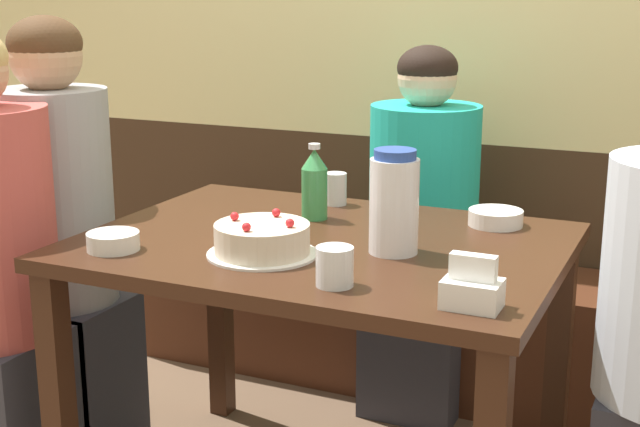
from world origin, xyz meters
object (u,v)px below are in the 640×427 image
bowl_rice_small (113,241)px  person_dark_striped (422,242)px  water_pitcher (394,203)px  glass_water_tall (336,189)px  bench_seat (423,325)px  soju_bottle (314,184)px  napkin_holder (472,288)px  birthday_cake (262,240)px  bowl_soup_white (496,218)px  person_grey_tee (60,251)px  glass_tumbler_short (335,266)px

bowl_rice_small → person_dark_striped: person_dark_striped is taller
water_pitcher → glass_water_tall: (-0.30, 0.37, -0.07)m
bench_seat → soju_bottle: bearing=-98.7°
bench_seat → napkin_holder: size_ratio=18.68×
bowl_rice_small → birthday_cake: bearing=17.6°
bowl_soup_white → water_pitcher: bearing=-115.3°
person_grey_tee → glass_tumbler_short: bearing=-18.1°
bench_seat → person_grey_tee: bearing=-135.8°
glass_water_tall → person_dark_striped: bearing=66.9°
glass_tumbler_short → person_dark_striped: bearing=97.4°
napkin_holder → glass_water_tall: 0.86m
napkin_holder → person_grey_tee: (-1.28, 0.33, -0.18)m
birthday_cake → bowl_soup_white: (0.42, 0.47, -0.02)m
bowl_rice_small → person_grey_tee: (-0.42, 0.30, -0.16)m
soju_bottle → glass_water_tall: 0.17m
napkin_holder → person_grey_tee: person_grey_tee is taller
soju_bottle → napkin_holder: 0.73m
water_pitcher → bowl_soup_white: 0.38m
napkin_holder → bowl_rice_small: bearing=177.9°
person_grey_tee → person_dark_striped: size_ratio=1.08×
soju_bottle → person_grey_tee: (-0.73, -0.15, -0.23)m
soju_bottle → person_dark_striped: (0.14, 0.51, -0.28)m
glass_water_tall → person_dark_striped: (0.15, 0.34, -0.23)m
bowl_rice_small → person_dark_striped: bearing=65.5°
bench_seat → person_grey_tee: size_ratio=1.64×
bowl_rice_small → glass_tumbler_short: (0.57, -0.02, 0.02)m
birthday_cake → person_dark_striped: person_dark_striped is taller
bench_seat → birthday_cake: size_ratio=8.14×
soju_bottle → person_grey_tee: person_grey_tee is taller
birthday_cake → person_grey_tee: (-0.76, 0.20, -0.17)m
water_pitcher → bowl_soup_white: size_ratio=1.73×
napkin_holder → glass_water_tall: bearing=130.9°
soju_bottle → glass_water_tall: soju_bottle is taller
bench_seat → glass_water_tall: 0.76m
water_pitcher → bowl_rice_small: size_ratio=1.97×
birthday_cake → napkin_holder: napkin_holder is taller
glass_tumbler_short → birthday_cake: bearing=151.6°
birthday_cake → glass_water_tall: bearing=94.6°
birthday_cake → glass_water_tall: 0.51m
birthday_cake → napkin_holder: bearing=-14.7°
birthday_cake → napkin_holder: size_ratio=2.30×
soju_bottle → glass_tumbler_short: soju_bottle is taller
water_pitcher → glass_tumbler_short: (-0.03, -0.27, -0.08)m
birthday_cake → glass_tumbler_short: 0.27m
glass_tumbler_short → bowl_rice_small: bearing=177.9°
bowl_soup_white → person_grey_tee: 1.22m
person_grey_tee → glass_water_tall: bearing=23.8°
bowl_soup_white → person_dark_striped: bearing=129.3°
glass_water_tall → glass_tumbler_short: (0.27, -0.64, -0.00)m
soju_bottle → bowl_rice_small: size_ratio=1.64×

